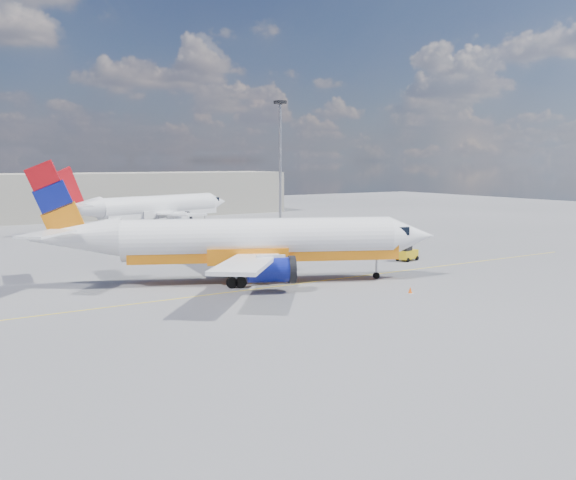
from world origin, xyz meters
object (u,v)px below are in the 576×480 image
gse_tug (407,253)px  traffic_cone (410,290)px  second_jet (154,207)px  main_jet (246,242)px

gse_tug → traffic_cone: 16.63m
second_jet → gse_tug: size_ratio=12.42×
gse_tug → traffic_cone: bearing=-146.8°
second_jet → traffic_cone: 56.94m
main_jet → gse_tug: (19.59, 1.35, -2.69)m
second_jet → traffic_cone: bearing=-107.8°
main_jet → traffic_cone: 14.18m
main_jet → second_jet: bearing=103.3°
main_jet → second_jet: 46.84m
traffic_cone → main_jet: bearing=127.5°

